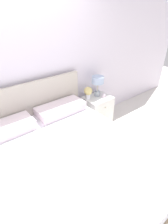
{
  "coord_description": "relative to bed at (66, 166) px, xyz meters",
  "views": [
    {
      "loc": [
        -0.78,
        -2.35,
        2.02
      ],
      "look_at": [
        0.63,
        -0.6,
        0.66
      ],
      "focal_mm": 28.0,
      "sensor_mm": 36.0,
      "label": 1
    }
  ],
  "objects": [
    {
      "name": "wall_back",
      "position": [
        0.0,
        1.09,
        1.0
      ],
      "size": [
        8.0,
        0.06,
        2.6
      ],
      "color": "white",
      "rests_on": "ground_plane"
    },
    {
      "name": "bed",
      "position": [
        0.0,
        0.0,
        0.0
      ],
      "size": [
        1.86,
        2.18,
        1.09
      ],
      "color": "tan",
      "rests_on": "ground_plane"
    },
    {
      "name": "flower_vase",
      "position": [
        1.08,
        0.86,
        0.41
      ],
      "size": [
        0.15,
        0.15,
        0.23
      ],
      "color": "white",
      "rests_on": "nightstand"
    },
    {
      "name": "table_lamp",
      "position": [
        1.3,
        0.86,
        0.54
      ],
      "size": [
        0.22,
        0.22,
        0.38
      ],
      "color": "#A8B2BC",
      "rests_on": "nightstand"
    },
    {
      "name": "nightstand",
      "position": [
        1.26,
        0.79,
        -0.02
      ],
      "size": [
        0.49,
        0.44,
        0.57
      ],
      "color": "white",
      "rests_on": "ground_plane"
    },
    {
      "name": "ground_plane",
      "position": [
        0.0,
        1.02,
        -0.3
      ],
      "size": [
        12.0,
        12.0,
        0.0
      ],
      "primitive_type": "plane",
      "color": "silver"
    },
    {
      "name": "teacup",
      "position": [
        1.36,
        0.74,
        0.3
      ],
      "size": [
        0.1,
        0.1,
        0.06
      ],
      "color": "white",
      "rests_on": "nightstand"
    }
  ]
}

